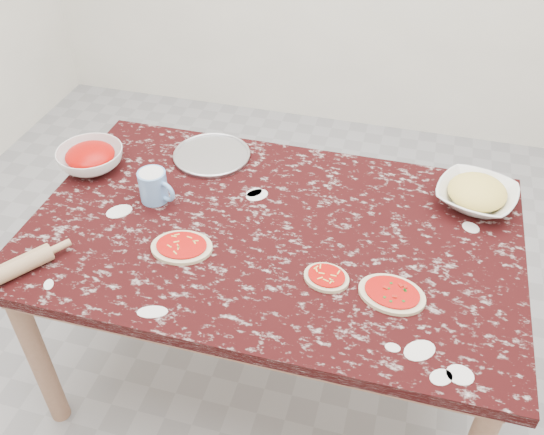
{
  "coord_description": "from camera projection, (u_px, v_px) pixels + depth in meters",
  "views": [
    {
      "loc": [
        0.38,
        -1.41,
        2.03
      ],
      "look_at": [
        0.0,
        0.0,
        0.8
      ],
      "focal_mm": 39.03,
      "sensor_mm": 36.0,
      "label": 1
    }
  ],
  "objects": [
    {
      "name": "ground",
      "position": [
        272.0,
        366.0,
        2.42
      ],
      "size": [
        4.0,
        4.0,
        0.0
      ],
      "primitive_type": "plane",
      "color": "gray"
    },
    {
      "name": "worktable",
      "position": [
        272.0,
        248.0,
        1.99
      ],
      "size": [
        1.6,
        1.0,
        0.75
      ],
      "color": "black",
      "rests_on": "ground"
    },
    {
      "name": "pizza_tray",
      "position": [
        212.0,
        156.0,
        2.26
      ],
      "size": [
        0.31,
        0.31,
        0.01
      ],
      "primitive_type": "cylinder",
      "rotation": [
        0.0,
        0.0,
        0.08
      ],
      "color": "#B2B2B7",
      "rests_on": "worktable"
    },
    {
      "name": "sauce_bowl",
      "position": [
        91.0,
        159.0,
        2.18
      ],
      "size": [
        0.26,
        0.26,
        0.08
      ],
      "primitive_type": "imported",
      "rotation": [
        0.0,
        0.0,
        -0.09
      ],
      "color": "white",
      "rests_on": "worktable"
    },
    {
      "name": "cheese_bowl",
      "position": [
        476.0,
        196.0,
        2.02
      ],
      "size": [
        0.33,
        0.33,
        0.06
      ],
      "primitive_type": "imported",
      "rotation": [
        0.0,
        0.0,
        -0.28
      ],
      "color": "white",
      "rests_on": "worktable"
    },
    {
      "name": "flour_mug",
      "position": [
        154.0,
        186.0,
        2.02
      ],
      "size": [
        0.14,
        0.1,
        0.11
      ],
      "color": "#6F9FDC",
      "rests_on": "worktable"
    },
    {
      "name": "pizza_left",
      "position": [
        182.0,
        247.0,
        1.86
      ],
      "size": [
        0.21,
        0.18,
        0.02
      ],
      "color": "beige",
      "rests_on": "worktable"
    },
    {
      "name": "pizza_mid",
      "position": [
        326.0,
        277.0,
        1.76
      ],
      "size": [
        0.16,
        0.14,
        0.02
      ],
      "color": "beige",
      "rests_on": "worktable"
    },
    {
      "name": "pizza_right",
      "position": [
        392.0,
        294.0,
        1.71
      ],
      "size": [
        0.22,
        0.18,
        0.02
      ],
      "color": "beige",
      "rests_on": "worktable"
    },
    {
      "name": "rolling_pin",
      "position": [
        6.0,
        272.0,
        1.75
      ],
      "size": [
        0.2,
        0.26,
        0.06
      ],
      "primitive_type": "cylinder",
      "rotation": [
        0.0,
        1.57,
        0.97
      ],
      "color": "tan",
      "rests_on": "worktable"
    }
  ]
}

